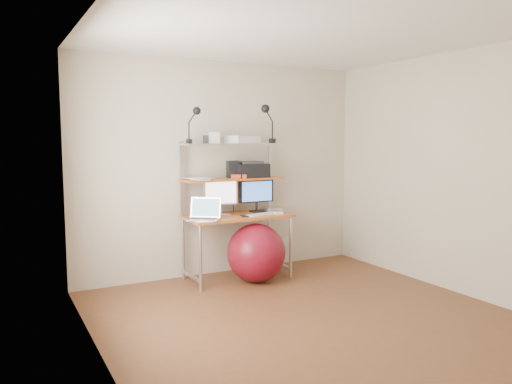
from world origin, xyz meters
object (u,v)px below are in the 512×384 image
laptop (205,215)px  printer (250,170)px  monitor_silver (221,194)px  monitor_black (257,193)px  exercise_ball (256,253)px

laptop → printer: (0.68, 0.24, 0.45)m
monitor_silver → monitor_black: same height
monitor_black → exercise_ball: (-0.19, -0.33, -0.63)m
monitor_silver → exercise_ball: bearing=-39.3°
monitor_silver → monitor_black: (0.48, 0.03, -0.01)m
monitor_black → exercise_ball: size_ratio=0.67×
laptop → monitor_black: bearing=54.0°
monitor_silver → printer: size_ratio=1.13×
laptop → printer: size_ratio=1.08×
laptop → exercise_ball: size_ratio=0.64×
monitor_silver → exercise_ball: 0.77m
printer → exercise_ball: printer is taller
laptop → printer: bearing=56.8°
printer → monitor_silver: bearing=-174.7°
monitor_black → exercise_ball: bearing=-118.8°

